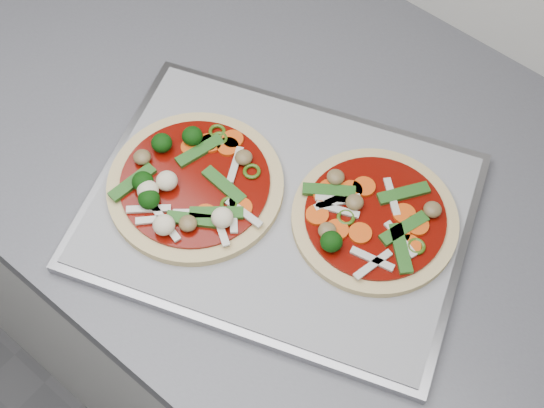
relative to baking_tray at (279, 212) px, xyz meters
The scene contains 4 objects.
baking_tray is the anchor object (origin of this frame).
parchment 0.01m from the baking_tray, ahead, with size 0.39×0.29×0.00m, color #9B9CA1.
pizza_left 0.10m from the baking_tray, 154.74° to the right, with size 0.26×0.26×0.03m.
pizza_right 0.10m from the baking_tray, 29.67° to the left, with size 0.23×0.23×0.03m.
Camera 1 is at (-0.28, 0.90, 1.63)m, focal length 50.00 mm.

